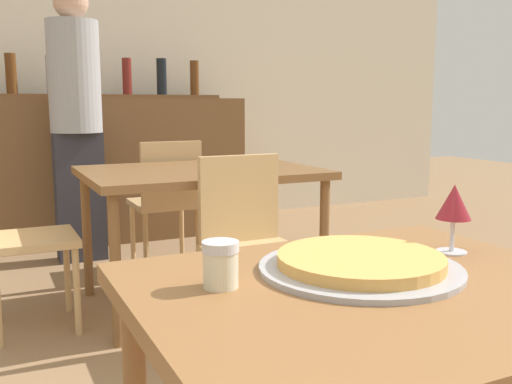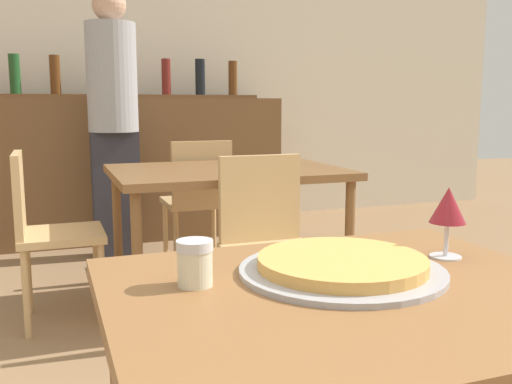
{
  "view_description": "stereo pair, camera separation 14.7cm",
  "coord_description": "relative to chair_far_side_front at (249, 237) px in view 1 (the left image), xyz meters",
  "views": [
    {
      "loc": [
        -0.65,
        -0.85,
        1.08
      ],
      "look_at": [
        0.01,
        0.55,
        0.84
      ],
      "focal_mm": 40.0,
      "sensor_mm": 36.0,
      "label": 1
    },
    {
      "loc": [
        -0.52,
        -0.9,
        1.08
      ],
      "look_at": [
        0.01,
        0.55,
        0.84
      ],
      "focal_mm": 40.0,
      "sensor_mm": 36.0,
      "label": 2
    }
  ],
  "objects": [
    {
      "name": "person_standing",
      "position": [
        -0.45,
        1.79,
        0.51
      ],
      "size": [
        0.34,
        0.34,
        1.84
      ],
      "color": "#2D2D38",
      "rests_on": "ground_plane"
    },
    {
      "name": "cheese_shaker",
      "position": [
        -0.64,
        -1.26,
        0.28
      ],
      "size": [
        0.07,
        0.07,
        0.09
      ],
      "color": "beige",
      "rests_on": "dining_table_near"
    },
    {
      "name": "dining_table_near",
      "position": [
        -0.37,
        -1.37,
        0.14
      ],
      "size": [
        0.9,
        0.75,
        0.74
      ],
      "color": "brown",
      "rests_on": "ground_plane"
    },
    {
      "name": "chair_far_side_back",
      "position": [
        0.0,
        1.23,
        0.0
      ],
      "size": [
        0.4,
        0.4,
        0.85
      ],
      "rotation": [
        0.0,
        0.0,
        3.14
      ],
      "color": "tan",
      "rests_on": "ground_plane"
    },
    {
      "name": "dining_table_far",
      "position": [
        0.0,
        0.62,
        0.17
      ],
      "size": [
        1.2,
        0.89,
        0.73
      ],
      "color": "brown",
      "rests_on": "ground_plane"
    },
    {
      "name": "wine_glass",
      "position": [
        -0.06,
        -1.25,
        0.35
      ],
      "size": [
        0.08,
        0.08,
        0.16
      ],
      "color": "silver",
      "rests_on": "dining_table_near"
    },
    {
      "name": "chair_far_side_left",
      "position": [
        -0.92,
        0.62,
        0.0
      ],
      "size": [
        0.4,
        0.4,
        0.85
      ],
      "rotation": [
        0.0,
        0.0,
        1.57
      ],
      "color": "tan",
      "rests_on": "ground_plane"
    },
    {
      "name": "chair_far_side_front",
      "position": [
        0.0,
        0.0,
        0.0
      ],
      "size": [
        0.4,
        0.4,
        0.85
      ],
      "color": "tan",
      "rests_on": "ground_plane"
    },
    {
      "name": "wall_back",
      "position": [
        -0.37,
        2.88,
        0.9
      ],
      "size": [
        8.0,
        0.05,
        2.8
      ],
      "color": "silver",
      "rests_on": "ground_plane"
    },
    {
      "name": "pizza_tray",
      "position": [
        -0.34,
        -1.28,
        0.26
      ],
      "size": [
        0.42,
        0.42,
        0.04
      ],
      "color": "#A3A3A8",
      "rests_on": "dining_table_near"
    },
    {
      "name": "bar_counter",
      "position": [
        -0.37,
        2.37,
        0.06
      ],
      "size": [
        2.6,
        0.56,
        1.12
      ],
      "color": "brown",
      "rests_on": "ground_plane"
    },
    {
      "name": "bar_back_shelf",
      "position": [
        -0.37,
        2.51,
        0.71
      ],
      "size": [
        2.39,
        0.24,
        0.35
      ],
      "color": "brown",
      "rests_on": "bar_counter"
    }
  ]
}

